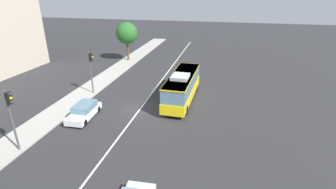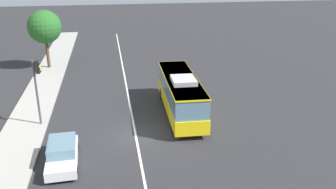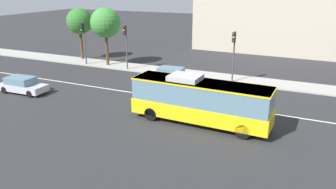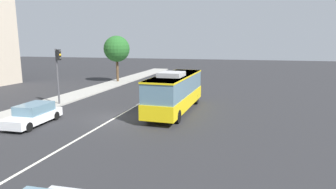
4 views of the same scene
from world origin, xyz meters
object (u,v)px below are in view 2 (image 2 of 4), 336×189
at_px(sedan_white, 62,153).
at_px(traffic_light_mid_block, 37,81).
at_px(street_tree_kerbside_centre, 44,27).
at_px(transit_bus, 181,93).

height_order(sedan_white, traffic_light_mid_block, traffic_light_mid_block).
distance_m(traffic_light_mid_block, street_tree_kerbside_centre, 15.90).
bearing_deg(traffic_light_mid_block, street_tree_kerbside_centre, 97.29).
distance_m(transit_bus, sedan_white, 10.92).
relative_size(sedan_white, street_tree_kerbside_centre, 0.68).
bearing_deg(street_tree_kerbside_centre, sedan_white, -170.36).
distance_m(transit_bus, traffic_light_mid_block, 11.03).
height_order(transit_bus, street_tree_kerbside_centre, street_tree_kerbside_centre).
xyz_separation_m(sedan_white, traffic_light_mid_block, (5.98, 2.09, 2.84)).
bearing_deg(sedan_white, street_tree_kerbside_centre, -173.09).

